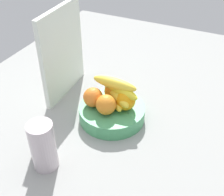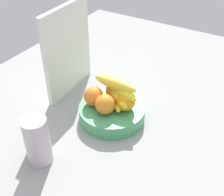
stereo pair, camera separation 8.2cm
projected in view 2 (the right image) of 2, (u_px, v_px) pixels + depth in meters
ground_plane at (124, 118)px, 112.02cm from camera, size 180.00×140.00×3.00cm
fruit_bowl at (112, 112)px, 108.17cm from camera, size 24.39×24.39×5.33cm
orange_front_left at (105, 104)px, 101.88cm from camera, size 7.25×7.25×7.25cm
orange_front_right at (125, 101)px, 103.32cm from camera, size 7.25×7.25×7.25cm
orange_center at (115, 91)px, 108.29cm from camera, size 7.25×7.25×7.25cm
orange_back_left at (94, 96)px, 105.71cm from camera, size 7.25×7.25×7.25cm
banana_bunch at (117, 92)px, 105.13cm from camera, size 16.60×18.92×10.60cm
cutting_board at (68, 50)px, 114.89cm from camera, size 28.05×2.93×36.00cm
thermos_tumbler at (37, 141)px, 88.36cm from camera, size 7.74×7.74×16.72cm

